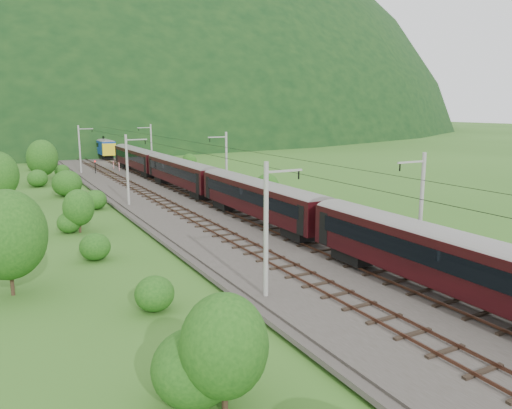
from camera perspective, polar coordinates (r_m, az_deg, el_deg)
name	(u,v)px	position (r m, az deg, el deg)	size (l,w,h in m)	color
ground	(348,283)	(33.58, 10.48, -8.84)	(600.00, 600.00, 0.00)	#2F5A1C
railbed	(272,245)	(41.39, 1.79, -4.60)	(14.00, 220.00, 0.30)	#38332D
track_left	(246,246)	(40.22, -1.18, -4.73)	(2.40, 220.00, 0.27)	brown
track_right	(296,238)	(42.54, 4.60, -3.88)	(2.40, 220.00, 0.27)	brown
catenary_left	(128,168)	(58.53, -14.43, 4.04)	(2.54, 192.28, 8.00)	gray
catenary_right	(226,163)	(62.58, -3.47, 4.80)	(2.54, 192.28, 8.00)	gray
overhead_wires	(272,161)	(40.07, 1.85, 5.02)	(4.83, 198.00, 0.03)	black
mountain_main	(29,129)	(285.37, -24.54, 7.83)	(504.00, 360.00, 244.00)	black
train	(214,179)	(56.87, -4.81, 2.98)	(2.80, 135.05, 4.86)	black
hazard_post_near	(113,165)	(94.56, -15.98, 4.37)	(0.14, 0.14, 1.34)	red
hazard_post_far	(119,166)	(91.37, -15.37, 4.22)	(0.16, 0.16, 1.46)	red
signal	(95,166)	(88.49, -17.90, 4.22)	(0.24, 0.24, 2.14)	black
vegetation_left	(87,232)	(37.15, -18.72, -3.01)	(13.33, 148.91, 6.58)	#194612
vegetation_right	(355,211)	(50.03, 11.27, -0.76)	(7.24, 108.42, 2.80)	#194612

